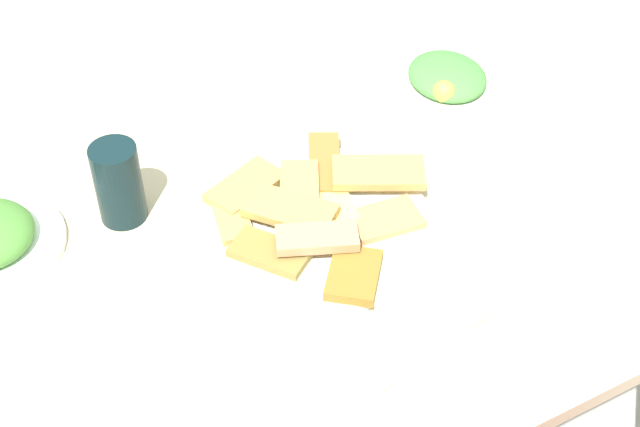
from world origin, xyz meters
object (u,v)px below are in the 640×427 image
object	(u,v)px
dining_table	(324,270)
spoon	(451,370)
paper_napkin	(442,361)
pide_platter	(314,218)
salad_plate_greens	(447,79)
fork	(434,349)
soda_can	(118,183)

from	to	relation	value
dining_table	spoon	bearing A→B (deg)	93.48
dining_table	paper_napkin	world-z (taller)	paper_napkin
pide_platter	spoon	xyz separation A→B (m)	(-0.03, 0.30, -0.01)
pide_platter	salad_plate_greens	size ratio (longest dim) A/B	1.85
salad_plate_greens	fork	bearing A→B (deg)	54.74
paper_napkin	pide_platter	bearing A→B (deg)	-84.80
dining_table	soda_can	size ratio (longest dim) A/B	9.27
pide_platter	spoon	world-z (taller)	pide_platter
soda_can	dining_table	bearing A→B (deg)	145.96
dining_table	salad_plate_greens	distance (m)	0.41
pide_platter	paper_napkin	world-z (taller)	pide_platter
dining_table	soda_can	world-z (taller)	soda_can
paper_napkin	salad_plate_greens	bearing A→B (deg)	-124.22
soda_can	paper_napkin	xyz separation A→B (m)	(-0.25, 0.43, -0.06)
salad_plate_greens	paper_napkin	bearing A→B (deg)	55.78
soda_can	spoon	size ratio (longest dim) A/B	0.75
salad_plate_greens	paper_napkin	xyz separation A→B (m)	(0.32, 0.47, -0.01)
dining_table	salad_plate_greens	world-z (taller)	salad_plate_greens
dining_table	soda_can	xyz separation A→B (m)	(0.24, -0.16, 0.14)
paper_napkin	fork	xyz separation A→B (m)	(0.00, -0.02, 0.00)
pide_platter	soda_can	xyz separation A→B (m)	(0.23, -0.14, 0.05)
spoon	paper_napkin	bearing A→B (deg)	-106.64
paper_napkin	soda_can	bearing A→B (deg)	-59.45
dining_table	spoon	distance (m)	0.30
dining_table	pide_platter	size ratio (longest dim) A/B	3.13
salad_plate_greens	fork	xyz separation A→B (m)	(0.32, 0.46, -0.01)
soda_can	paper_napkin	bearing A→B (deg)	120.55
fork	salad_plate_greens	bearing A→B (deg)	-136.33
spoon	dining_table	bearing A→B (deg)	-103.16
pide_platter	paper_napkin	distance (m)	0.29
dining_table	fork	world-z (taller)	fork
pide_platter	fork	distance (m)	0.27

